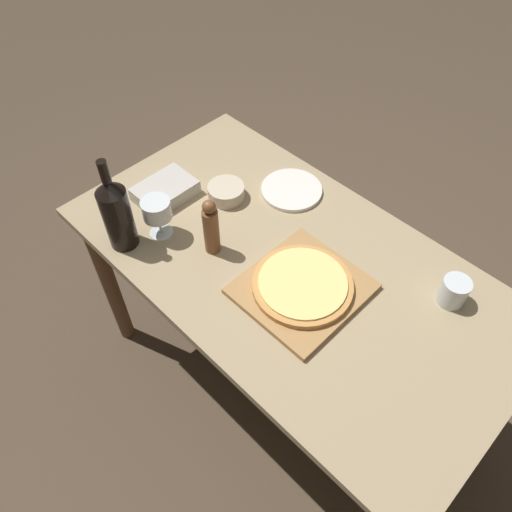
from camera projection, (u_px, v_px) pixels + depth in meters
The scene contains 11 objects.
ground_plane at pixel (280, 378), 2.10m from camera, with size 12.00×12.00×0.00m, color #4C3D2D.
dining_table at pixel (288, 284), 1.59m from camera, with size 0.76×1.40×0.78m.
cutting_board at pixel (302, 289), 1.43m from camera, with size 0.34×0.31×0.02m.
pizza at pixel (303, 284), 1.41m from camera, with size 0.29×0.29×0.02m.
wine_bottle at pixel (116, 213), 1.45m from camera, with size 0.09×0.09×0.32m.
pepper_mill at pixel (211, 228), 1.46m from camera, with size 0.05×0.05×0.20m.
wine_glass at pixel (157, 211), 1.50m from camera, with size 0.09×0.09×0.14m.
small_bowl at pixel (226, 192), 1.66m from camera, with size 0.12×0.12×0.05m.
drinking_tumbler at pixel (454, 291), 1.38m from camera, with size 0.08×0.08×0.08m.
dinner_plate at pixel (292, 190), 1.69m from camera, with size 0.21×0.21×0.01m.
food_container at pixel (165, 191), 1.66m from camera, with size 0.19×0.14×0.05m.
Camera 1 is at (-0.74, -0.60, 1.95)m, focal length 35.00 mm.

